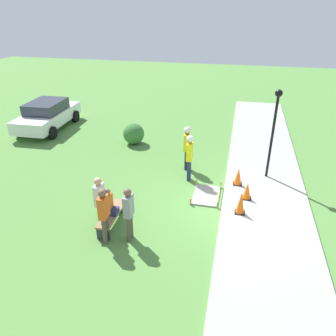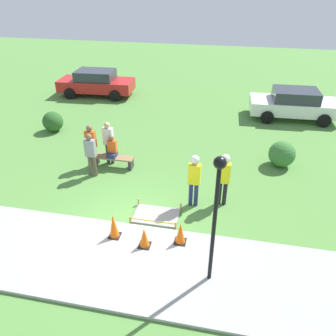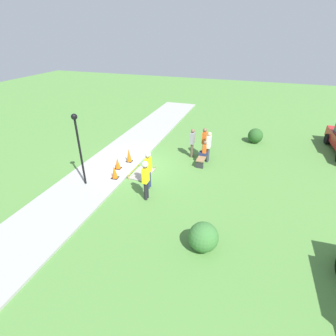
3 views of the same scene
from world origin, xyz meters
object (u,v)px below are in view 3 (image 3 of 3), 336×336
(bystander_in_white_shirt, at_px, (192,141))
(lamppost_near, at_px, (78,139))
(worker_assistant, at_px, (148,166))
(traffic_cone_sidewalk_edge, at_px, (114,172))
(person_seated_on_bench, at_px, (204,150))
(traffic_cone_near_patch, at_px, (129,155))
(worker_supervisor, at_px, (146,177))
(park_bench, at_px, (203,157))
(bystander_in_orange_shirt, at_px, (204,141))
(bystander_in_gray_shirt, at_px, (209,145))
(traffic_cone_far_patch, at_px, (118,163))

(bystander_in_white_shirt, bearing_deg, lamppost_near, -40.60)
(worker_assistant, bearing_deg, traffic_cone_sidewalk_edge, -93.35)
(person_seated_on_bench, relative_size, worker_assistant, 0.46)
(traffic_cone_near_patch, bearing_deg, bystander_in_white_shirt, 121.88)
(traffic_cone_sidewalk_edge, xyz_separation_m, bystander_in_white_shirt, (-3.97, 3.09, 0.57))
(person_seated_on_bench, distance_m, worker_supervisor, 4.83)
(park_bench, bearing_deg, lamppost_near, -48.89)
(worker_assistant, bearing_deg, bystander_in_orange_shirt, 157.54)
(bystander_in_orange_shirt, height_order, bystander_in_gray_shirt, bystander_in_gray_shirt)
(park_bench, height_order, worker_supervisor, worker_supervisor)
(bystander_in_orange_shirt, distance_m, bystander_in_white_shirt, 0.71)
(worker_assistant, distance_m, bystander_in_white_shirt, 4.24)
(bystander_in_gray_shirt, bearing_deg, worker_assistant, -30.07)
(lamppost_near, bearing_deg, person_seated_on_bench, 130.97)
(worker_supervisor, xyz_separation_m, bystander_in_orange_shirt, (-5.29, 1.53, -0.14))
(traffic_cone_far_patch, distance_m, bystander_in_white_shirt, 4.59)
(traffic_cone_sidewalk_edge, height_order, bystander_in_white_shirt, bystander_in_white_shirt)
(worker_assistant, distance_m, bystander_in_gray_shirt, 4.35)
(traffic_cone_sidewalk_edge, distance_m, worker_assistant, 2.09)
(traffic_cone_sidewalk_edge, relative_size, bystander_in_orange_shirt, 0.38)
(worker_assistant, relative_size, bystander_in_gray_shirt, 1.06)
(worker_assistant, bearing_deg, person_seated_on_bench, 150.99)
(worker_assistant, distance_m, lamppost_near, 3.45)
(park_bench, distance_m, worker_assistant, 4.11)
(bystander_in_white_shirt, bearing_deg, bystander_in_orange_shirt, 111.28)
(traffic_cone_sidewalk_edge, distance_m, lamppost_near, 2.50)
(bystander_in_gray_shirt, bearing_deg, bystander_in_white_shirt, -107.17)
(park_bench, height_order, bystander_in_white_shirt, bystander_in_white_shirt)
(worker_supervisor, bearing_deg, bystander_in_gray_shirt, 157.89)
(traffic_cone_far_patch, distance_m, worker_supervisor, 3.37)
(worker_supervisor, bearing_deg, person_seated_on_bench, 159.25)
(traffic_cone_near_patch, distance_m, park_bench, 4.28)
(traffic_cone_near_patch, distance_m, traffic_cone_sidewalk_edge, 1.97)
(worker_supervisor, bearing_deg, traffic_cone_near_patch, -141.93)
(traffic_cone_far_patch, height_order, worker_supervisor, worker_supervisor)
(bystander_in_white_shirt, height_order, lamppost_near, lamppost_near)
(worker_supervisor, relative_size, lamppost_near, 0.54)
(person_seated_on_bench, bearing_deg, traffic_cone_sidewalk_edge, -48.77)
(worker_supervisor, xyz_separation_m, lamppost_near, (-0.11, -3.35, 1.29))
(traffic_cone_far_patch, xyz_separation_m, park_bench, (-2.44, 4.23, -0.09))
(person_seated_on_bench, relative_size, bystander_in_white_shirt, 0.50)
(park_bench, bearing_deg, traffic_cone_far_patch, -60.03)
(traffic_cone_far_patch, xyz_separation_m, worker_assistant, (1.09, 2.31, 0.76))
(park_bench, xyz_separation_m, lamppost_near, (4.37, -5.01, 2.14))
(traffic_cone_sidewalk_edge, xyz_separation_m, lamppost_near, (0.95, -1.13, 2.02))
(person_seated_on_bench, height_order, bystander_in_orange_shirt, bystander_in_orange_shirt)
(worker_supervisor, distance_m, lamppost_near, 3.59)
(traffic_cone_far_patch, bearing_deg, bystander_in_orange_shirt, 128.37)
(traffic_cone_far_patch, bearing_deg, bystander_in_white_shirt, 131.01)
(bystander_in_white_shirt, relative_size, lamppost_near, 0.50)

